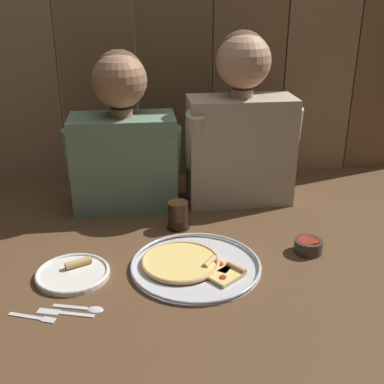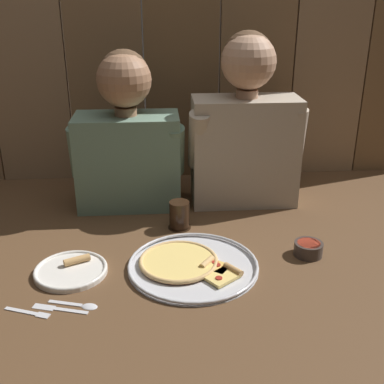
# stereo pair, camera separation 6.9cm
# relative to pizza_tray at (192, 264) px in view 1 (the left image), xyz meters

# --- Properties ---
(ground_plane) EXTENTS (3.20, 3.20, 0.00)m
(ground_plane) POSITION_rel_pizza_tray_xyz_m (0.02, 0.06, -0.01)
(ground_plane) COLOR brown
(pizza_tray) EXTENTS (0.40, 0.40, 0.03)m
(pizza_tray) POSITION_rel_pizza_tray_xyz_m (0.00, 0.00, 0.00)
(pizza_tray) COLOR silver
(pizza_tray) RESTS_ON ground
(dinner_plate) EXTENTS (0.22, 0.22, 0.03)m
(dinner_plate) POSITION_rel_pizza_tray_xyz_m (-0.35, -0.01, -0.00)
(dinner_plate) COLOR white
(dinner_plate) RESTS_ON ground
(drinking_glass) EXTENTS (0.08, 0.08, 0.10)m
(drinking_glass) POSITION_rel_pizza_tray_xyz_m (-0.02, 0.26, 0.04)
(drinking_glass) COLOR black
(drinking_glass) RESTS_ON ground
(dipping_bowl) EXTENTS (0.09, 0.09, 0.04)m
(dipping_bowl) POSITION_rel_pizza_tray_xyz_m (0.38, 0.04, 0.01)
(dipping_bowl) COLOR #3D332D
(dipping_bowl) RESTS_ON ground
(table_fork) EXTENTS (0.13, 0.06, 0.01)m
(table_fork) POSITION_rel_pizza_tray_xyz_m (-0.43, -0.19, -0.01)
(table_fork) COLOR silver
(table_fork) RESTS_ON ground
(table_knife) EXTENTS (0.15, 0.06, 0.01)m
(table_knife) POSITION_rel_pizza_tray_xyz_m (-0.36, -0.19, -0.01)
(table_knife) COLOR silver
(table_knife) RESTS_ON ground
(table_spoon) EXTENTS (0.14, 0.06, 0.01)m
(table_spoon) POSITION_rel_pizza_tray_xyz_m (-0.30, -0.17, -0.01)
(table_spoon) COLOR silver
(table_spoon) RESTS_ON ground
(diner_left) EXTENTS (0.42, 0.21, 0.59)m
(diner_left) POSITION_rel_pizza_tray_xyz_m (-0.20, 0.48, 0.27)
(diner_left) COLOR slate
(diner_left) RESTS_ON ground
(diner_right) EXTENTS (0.43, 0.22, 0.65)m
(diner_right) POSITION_rel_pizza_tray_xyz_m (0.24, 0.48, 0.30)
(diner_right) COLOR #B2A38E
(diner_right) RESTS_ON ground
(wooden_backdrop_wall) EXTENTS (2.19, 0.03, 1.36)m
(wooden_backdrop_wall) POSITION_rel_pizza_tray_xyz_m (0.02, 0.79, 0.67)
(wooden_backdrop_wall) COLOR #836446
(wooden_backdrop_wall) RESTS_ON ground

